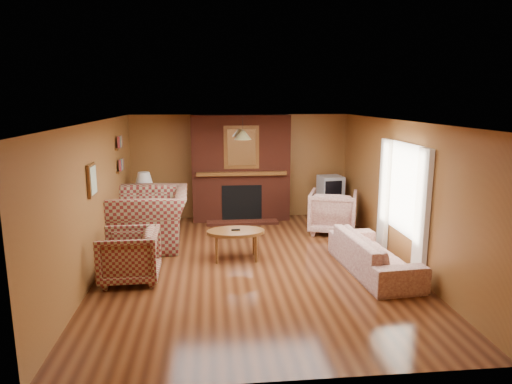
{
  "coord_description": "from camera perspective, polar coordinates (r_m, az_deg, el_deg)",
  "views": [
    {
      "loc": [
        -0.69,
        -7.26,
        2.75
      ],
      "look_at": [
        0.11,
        0.6,
        1.13
      ],
      "focal_mm": 32.0,
      "sensor_mm": 36.0,
      "label": 1
    }
  ],
  "objects": [
    {
      "name": "ceiling",
      "position": [
        7.3,
        -0.35,
        8.83
      ],
      "size": [
        6.5,
        6.5,
        0.0
      ],
      "primitive_type": "plane",
      "rotation": [
        3.14,
        0.0,
        0.0
      ],
      "color": "white",
      "rests_on": "wall_back"
    },
    {
      "name": "fireplace",
      "position": [
        10.39,
        -1.9,
        2.89
      ],
      "size": [
        2.2,
        0.82,
        2.4
      ],
      "color": "#561F12",
      "rests_on": "floor"
    },
    {
      "name": "floral_sofa",
      "position": [
        7.64,
        14.5,
        -7.5
      ],
      "size": [
        0.97,
        2.12,
        0.6
      ],
      "primitive_type": "imported",
      "rotation": [
        0.0,
        0.0,
        1.65
      ],
      "color": "beige",
      "rests_on": "floor"
    },
    {
      "name": "bookshelf",
      "position": [
        9.39,
        -16.54,
        4.47
      ],
      "size": [
        0.09,
        0.55,
        0.71
      ],
      "color": "brown",
      "rests_on": "wall_left"
    },
    {
      "name": "window_right",
      "position": [
        7.89,
        17.82,
        -0.85
      ],
      "size": [
        0.1,
        1.85,
        2.0
      ],
      "color": "beige",
      "rests_on": "wall_right"
    },
    {
      "name": "coffee_table",
      "position": [
        7.93,
        -2.55,
        -5.21
      ],
      "size": [
        1.0,
        0.62,
        0.54
      ],
      "color": "brown",
      "rests_on": "floor"
    },
    {
      "name": "crt_tv",
      "position": [
        10.6,
        9.31,
        0.72
      ],
      "size": [
        0.57,
        0.57,
        0.47
      ],
      "color": "#B0B2B8",
      "rests_on": "tv_stand"
    },
    {
      "name": "floral_armchair",
      "position": [
        9.64,
        9.59,
        -2.44
      ],
      "size": [
        1.21,
        1.22,
        0.88
      ],
      "primitive_type": "imported",
      "rotation": [
        0.0,
        0.0,
        2.8
      ],
      "color": "beige",
      "rests_on": "floor"
    },
    {
      "name": "wall_left",
      "position": [
        7.64,
        -19.35,
        -0.79
      ],
      "size": [
        0.0,
        6.5,
        6.5
      ],
      "primitive_type": "plane",
      "rotation": [
        1.57,
        0.0,
        1.57
      ],
      "color": "olive",
      "rests_on": "floor"
    },
    {
      "name": "wall_right",
      "position": [
        8.08,
        17.6,
        -0.03
      ],
      "size": [
        0.0,
        6.5,
        6.5
      ],
      "primitive_type": "plane",
      "rotation": [
        1.57,
        0.0,
        -1.57
      ],
      "color": "olive",
      "rests_on": "floor"
    },
    {
      "name": "botanical_print",
      "position": [
        7.28,
        -19.82,
        1.4
      ],
      "size": [
        0.05,
        0.4,
        0.5
      ],
      "color": "brown",
      "rests_on": "wall_left"
    },
    {
      "name": "wall_front",
      "position": [
        4.35,
        3.76,
        -9.32
      ],
      "size": [
        6.5,
        0.0,
        6.5
      ],
      "primitive_type": "plane",
      "rotation": [
        -1.57,
        0.0,
        0.0
      ],
      "color": "olive",
      "rests_on": "floor"
    },
    {
      "name": "plaid_loveseat",
      "position": [
        8.91,
        -13.09,
        -3.17
      ],
      "size": [
        1.49,
        1.69,
        1.06
      ],
      "primitive_type": "imported",
      "rotation": [
        0.0,
        0.0,
        -1.53
      ],
      "color": "maroon",
      "rests_on": "floor"
    },
    {
      "name": "table_lamp",
      "position": [
        9.97,
        -13.8,
        0.88
      ],
      "size": [
        0.37,
        0.37,
        0.61
      ],
      "color": "silver",
      "rests_on": "side_table"
    },
    {
      "name": "side_table",
      "position": [
        10.11,
        -13.63,
        -2.73
      ],
      "size": [
        0.5,
        0.5,
        0.61
      ],
      "primitive_type": "cube",
      "rotation": [
        0.0,
        0.0,
        -0.09
      ],
      "color": "brown",
      "rests_on": "floor"
    },
    {
      "name": "pendant_light",
      "position": [
        9.61,
        -1.65,
        7.1
      ],
      "size": [
        0.36,
        0.36,
        0.48
      ],
      "color": "black",
      "rests_on": "ceiling"
    },
    {
      "name": "plaid_armchair",
      "position": [
        7.28,
        -15.56,
        -7.68
      ],
      "size": [
        0.9,
        0.88,
        0.8
      ],
      "primitive_type": "imported",
      "rotation": [
        0.0,
        0.0,
        -1.55
      ],
      "color": "maroon",
      "rests_on": "floor"
    },
    {
      "name": "tv_stand",
      "position": [
        10.72,
        9.21,
        -1.94
      ],
      "size": [
        0.51,
        0.46,
        0.54
      ],
      "primitive_type": "cube",
      "rotation": [
        0.0,
        0.0,
        -0.01
      ],
      "color": "black",
      "rests_on": "floor"
    },
    {
      "name": "wall_back",
      "position": [
        10.65,
        -2.0,
        3.2
      ],
      "size": [
        6.5,
        0.0,
        6.5
      ],
      "primitive_type": "plane",
      "rotation": [
        1.57,
        0.0,
        0.0
      ],
      "color": "olive",
      "rests_on": "floor"
    },
    {
      "name": "floor",
      "position": [
        7.79,
        -0.33,
        -9.09
      ],
      "size": [
        6.5,
        6.5,
        0.0
      ],
      "primitive_type": "plane",
      "color": "#401D0D",
      "rests_on": "ground"
    }
  ]
}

